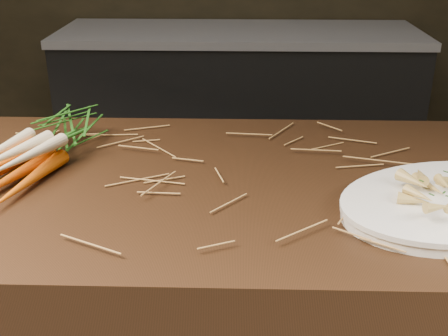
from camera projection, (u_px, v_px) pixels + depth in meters
The scene contains 3 objects.
back_counter at pixel (239, 109), 3.00m from camera, with size 1.82×0.62×0.84m.
straw_bedding at pixel (82, 173), 1.09m from camera, with size 1.40×0.60×0.02m, color #A4773F, non-canonical shape.
root_veg_bunch at pixel (52, 141), 1.15m from camera, with size 0.27×0.47×0.09m.
Camera 1 is at (0.31, -0.68, 1.37)m, focal length 45.00 mm.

